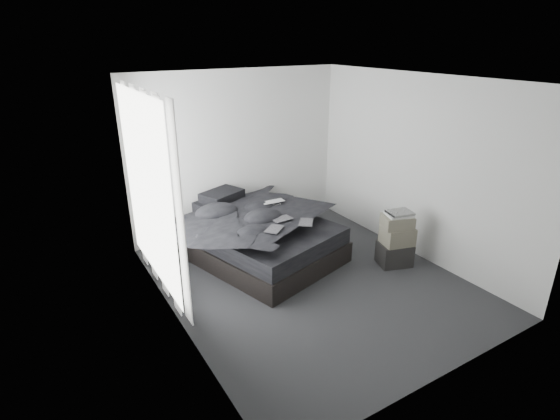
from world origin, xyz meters
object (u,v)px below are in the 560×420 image
bed (259,247)px  side_stand (164,242)px  laptop (275,198)px  box_lower (394,254)px

bed → side_stand: bearing=144.1°
laptop → box_lower: (1.17, -1.37, -0.63)m
bed → side_stand: side_stand is taller
bed → laptop: size_ratio=6.24×
side_stand → laptop: bearing=-10.7°
laptop → side_stand: 1.72m
laptop → bed: bearing=-154.5°
laptop → box_lower: laptop is taller
bed → laptop: (0.37, 0.16, 0.65)m
side_stand → box_lower: side_stand is taller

